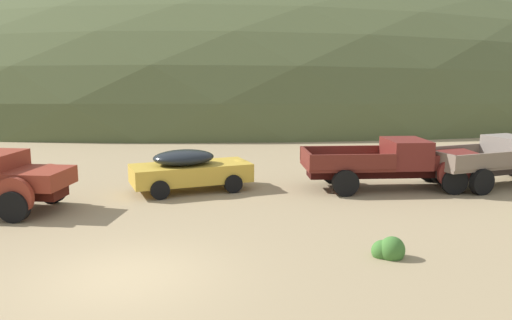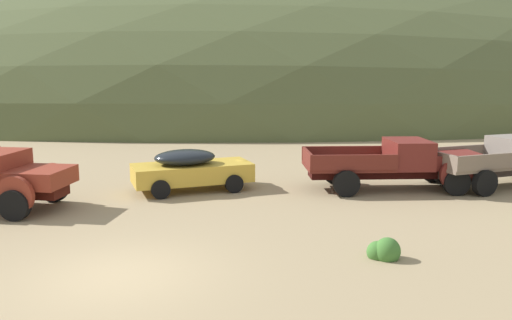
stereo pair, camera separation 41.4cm
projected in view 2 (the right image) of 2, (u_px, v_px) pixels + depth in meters
ground_plane at (118, 276)px, 11.34m from camera, size 300.00×300.00×0.00m
hill_center at (297, 104)px, 68.71m from camera, size 117.92×73.28×34.26m
car_faded_yellow at (196, 169)px, 19.33m from camera, size 4.86×2.63×1.57m
truck_oxblood at (405, 163)px, 19.48m from camera, size 6.77×3.03×1.89m
bush_near_barrel at (198, 174)px, 21.89m from camera, size 0.58×0.58×0.47m
bush_lone_scrub at (384, 251)px, 12.39m from camera, size 0.79×0.65×0.68m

